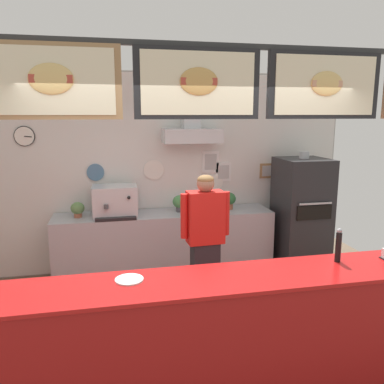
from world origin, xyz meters
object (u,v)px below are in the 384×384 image
object	(u,v)px
espresso_machine	(115,201)
potted_thyme	(229,200)
pepper_grinder	(338,245)
potted_basil	(180,202)
shop_worker	(205,243)
potted_sage	(78,209)
condiment_plate	(129,279)
pizza_oven	(301,215)

from	to	relation	value
espresso_machine	potted_thyme	xyz separation A→B (m)	(1.64, 0.05, -0.07)
pepper_grinder	potted_basil	bearing A→B (deg)	109.64
espresso_machine	pepper_grinder	size ratio (longest dim) A/B	2.01
espresso_machine	pepper_grinder	world-z (taller)	pepper_grinder
shop_worker	potted_sage	size ratio (longest dim) A/B	7.93
espresso_machine	condiment_plate	bearing A→B (deg)	-88.84
potted_sage	potted_basil	distance (m)	1.41
condiment_plate	pepper_grinder	size ratio (longest dim) A/B	0.73
potted_sage	potted_basil	bearing A→B (deg)	1.22
pepper_grinder	condiment_plate	bearing A→B (deg)	-179.40
condiment_plate	shop_worker	bearing A→B (deg)	53.54
pizza_oven	shop_worker	distance (m)	2.04
shop_worker	potted_thyme	world-z (taller)	shop_worker
pepper_grinder	shop_worker	bearing A→B (deg)	125.95
shop_worker	potted_basil	world-z (taller)	shop_worker
espresso_machine	pepper_grinder	xyz separation A→B (m)	(1.82, -2.49, 0.07)
shop_worker	pepper_grinder	bearing A→B (deg)	122.84
potted_thyme	pizza_oven	bearing A→B (deg)	-13.91
shop_worker	espresso_machine	distance (m)	1.62
potted_sage	condiment_plate	bearing A→B (deg)	-77.81
pizza_oven	potted_sage	bearing A→B (deg)	175.82
shop_worker	potted_thyme	bearing A→B (deg)	-120.27
condiment_plate	pizza_oven	bearing A→B (deg)	41.34
shop_worker	potted_sage	xyz separation A→B (m)	(-1.45, 1.32, 0.14)
shop_worker	pepper_grinder	world-z (taller)	shop_worker
shop_worker	potted_thyme	distance (m)	1.52
pizza_oven	condiment_plate	bearing A→B (deg)	-138.66
pizza_oven	potted_sage	world-z (taller)	pizza_oven
espresso_machine	potted_sage	world-z (taller)	espresso_machine
potted_thyme	pepper_grinder	bearing A→B (deg)	-85.95
shop_worker	condiment_plate	distance (m)	1.52
espresso_machine	potted_thyme	size ratio (longest dim) A/B	2.38
potted_thyme	potted_sage	size ratio (longest dim) A/B	1.19
pizza_oven	potted_basil	distance (m)	1.79
potted_thyme	pepper_grinder	size ratio (longest dim) A/B	0.84
pizza_oven	potted_thyme	distance (m)	1.09
shop_worker	espresso_machine	world-z (taller)	shop_worker
potted_thyme	condiment_plate	distance (m)	3.01
potted_basil	pepper_grinder	xyz separation A→B (m)	(0.91, -2.55, 0.14)
potted_sage	potted_thyme	bearing A→B (deg)	0.64
shop_worker	potted_sage	world-z (taller)	shop_worker
shop_worker	potted_thyme	xyz separation A→B (m)	(0.69, 1.34, 0.17)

